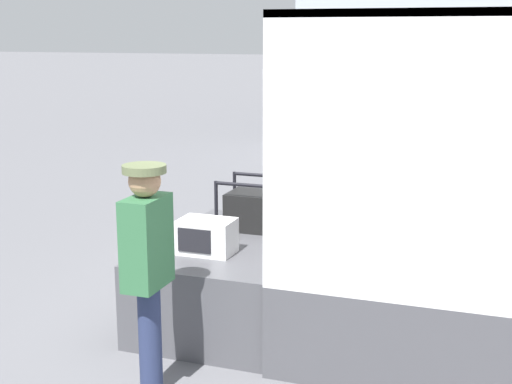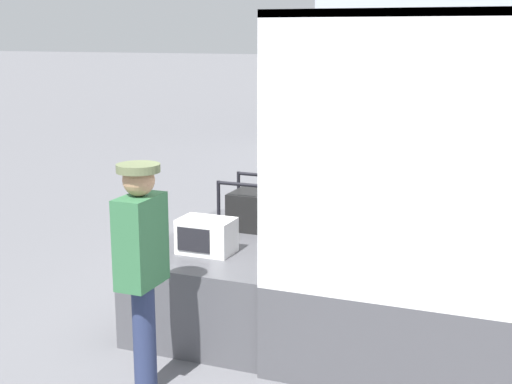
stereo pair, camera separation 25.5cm
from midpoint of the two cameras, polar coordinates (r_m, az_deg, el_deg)
ground_plane at (r=7.02m, az=4.69°, el=-10.63°), size 160.00×160.00×0.00m
tailgate_deck at (r=7.09m, az=-0.62°, el=-6.93°), size 1.38×2.17×0.79m
microwave at (r=6.55m, az=-2.87°, el=-3.52°), size 0.50×0.34×0.32m
portable_generator at (r=7.30m, az=1.46°, el=-1.48°), size 0.72×0.55×0.53m
worker_person at (r=5.47m, az=-7.84°, el=-4.91°), size 0.33×0.44×1.82m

